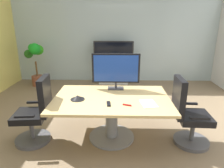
{
  "coord_description": "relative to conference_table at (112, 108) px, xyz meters",
  "views": [
    {
      "loc": [
        0.06,
        -3.02,
        1.91
      ],
      "look_at": [
        -0.02,
        0.17,
        0.87
      ],
      "focal_mm": 31.82,
      "sensor_mm": 36.0,
      "label": 1
    }
  ],
  "objects": [
    {
      "name": "ground_plane",
      "position": [
        0.02,
        0.08,
        -0.54
      ],
      "size": [
        7.68,
        7.68,
        0.0
      ],
      "primitive_type": "plane",
      "color": "#7A664C"
    },
    {
      "name": "wall_back_glass_partition",
      "position": [
        0.02,
        3.42,
        0.9
      ],
      "size": [
        6.37,
        0.1,
        2.88
      ],
      "primitive_type": "cube",
      "color": "#9EB2B7",
      "rests_on": "ground"
    },
    {
      "name": "conference_table",
      "position": [
        0.0,
        0.0,
        0.0
      ],
      "size": [
        1.84,
        1.23,
        0.72
      ],
      "color": "tan",
      "rests_on": "ground"
    },
    {
      "name": "office_chair_left",
      "position": [
        -1.2,
        -0.13,
        -0.09
      ],
      "size": [
        0.61,
        0.59,
        1.09
      ],
      "rotation": [
        0.0,
        0.0,
        -1.48
      ],
      "color": "#4C4C51",
      "rests_on": "ground"
    },
    {
      "name": "office_chair_right",
      "position": [
        1.2,
        -0.13,
        -0.09
      ],
      "size": [
        0.6,
        0.58,
        1.09
      ],
      "rotation": [
        0.0,
        0.0,
        1.54
      ],
      "color": "#4C4C51",
      "rests_on": "ground"
    },
    {
      "name": "tv_monitor",
      "position": [
        0.06,
        0.45,
        0.54
      ],
      "size": [
        0.84,
        0.18,
        0.64
      ],
      "color": "#333338",
      "rests_on": "conference_table"
    },
    {
      "name": "wall_display_unit",
      "position": [
        -0.03,
        3.06,
        -0.1
      ],
      "size": [
        1.2,
        0.36,
        1.31
      ],
      "color": "#B7BABC",
      "rests_on": "ground"
    },
    {
      "name": "potted_plant",
      "position": [
        -2.29,
        2.74,
        0.3
      ],
      "size": [
        0.54,
        0.63,
        1.3
      ],
      "color": "brown",
      "rests_on": "ground"
    },
    {
      "name": "conference_phone",
      "position": [
        -0.53,
        -0.09,
        0.21
      ],
      "size": [
        0.22,
        0.22,
        0.07
      ],
      "color": "black",
      "rests_on": "conference_table"
    },
    {
      "name": "remote_control",
      "position": [
        -0.04,
        -0.26,
        0.19
      ],
      "size": [
        0.07,
        0.17,
        0.02
      ],
      "primitive_type": "cube",
      "rotation": [
        0.0,
        0.0,
        0.1
      ],
      "color": "black",
      "rests_on": "conference_table"
    },
    {
      "name": "whiteboard_marker",
      "position": [
        0.23,
        -0.3,
        0.19
      ],
      "size": [
        0.13,
        0.06,
        0.02
      ],
      "primitive_type": "cube",
      "rotation": [
        0.0,
        0.0,
        -0.36
      ],
      "color": "red",
      "rests_on": "conference_table"
    },
    {
      "name": "paper_notepad",
      "position": [
        0.55,
        -0.23,
        0.18
      ],
      "size": [
        0.25,
        0.33,
        0.01
      ],
      "primitive_type": "cube",
      "rotation": [
        0.0,
        0.0,
        0.16
      ],
      "color": "white",
      "rests_on": "conference_table"
    }
  ]
}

